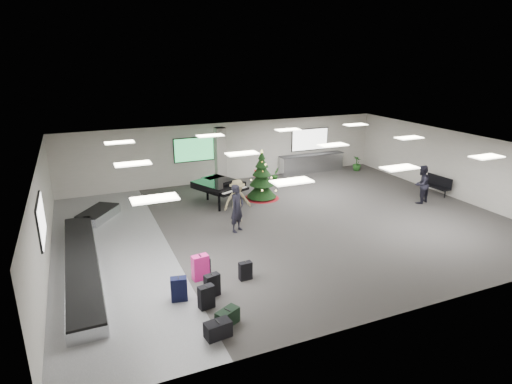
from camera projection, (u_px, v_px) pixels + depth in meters
name	position (u px, v px, depth m)	size (l,w,h in m)	color
ground	(288.00, 223.00, 17.76)	(18.00, 18.00, 0.00)	#34312F
room_envelope	(273.00, 166.00, 17.49)	(18.02, 14.02, 3.21)	#B7B3A7
baggage_carousel	(86.00, 252.00, 14.69)	(2.28, 9.71, 0.43)	silver
service_counter	(312.00, 163.00, 25.28)	(4.05, 0.65, 1.08)	silver
suitcase_0	(206.00, 297.00, 11.76)	(0.47, 0.32, 0.69)	black
suitcase_1	(212.00, 285.00, 12.34)	(0.48, 0.33, 0.71)	black
pink_suitcase	(200.00, 267.00, 13.26)	(0.54, 0.34, 0.82)	#EA1E83
suitcase_3	(204.00, 267.00, 13.49)	(0.41, 0.27, 0.60)	black
navy_suitcase	(179.00, 289.00, 12.12)	(0.51, 0.36, 0.73)	black
green_duffel	(228.00, 317.00, 11.07)	(0.71, 0.58, 0.45)	black
suitcase_7	(245.00, 271.00, 13.27)	(0.41, 0.23, 0.60)	black
black_duffel	(218.00, 329.00, 10.58)	(0.69, 0.45, 0.45)	black
christmas_tree	(262.00, 182.00, 20.58)	(1.71, 1.71, 2.44)	maroon
grand_piano	(219.00, 185.00, 19.78)	(2.42, 2.69, 1.26)	black
bench	(437.00, 184.00, 21.24)	(0.60, 1.51, 0.94)	black
traveler_a	(237.00, 208.00, 16.70)	(0.70, 0.46, 1.92)	black
traveler_b	(237.00, 201.00, 17.68)	(1.17, 0.67, 1.81)	#95855C
traveler_bench	(421.00, 184.00, 19.91)	(0.88, 0.69, 1.82)	black
potted_plant_left	(275.00, 175.00, 23.44)	(0.42, 0.34, 0.76)	#164519
potted_plant_right	(357.00, 163.00, 25.63)	(0.49, 0.49, 0.88)	#164519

